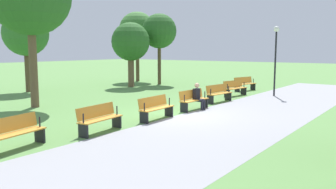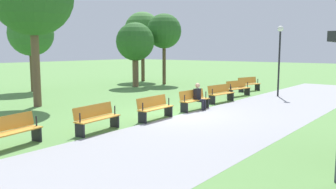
{
  "view_description": "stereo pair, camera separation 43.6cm",
  "coord_description": "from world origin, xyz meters",
  "px_view_note": "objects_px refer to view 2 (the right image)",
  "views": [
    {
      "loc": [
        11.74,
        8.12,
        2.7
      ],
      "look_at": [
        0.0,
        -0.5,
        0.8
      ],
      "focal_mm": 37.17,
      "sensor_mm": 36.0,
      "label": 1
    },
    {
      "loc": [
        11.48,
        8.47,
        2.7
      ],
      "look_at": [
        0.0,
        -0.5,
        0.8
      ],
      "focal_mm": 37.17,
      "sensor_mm": 36.0,
      "label": 2
    }
  ],
  "objects_px": {
    "bench_1": "(238,88)",
    "lamp_post": "(280,48)",
    "bench_0": "(249,84)",
    "bench_5": "(97,118)",
    "bench_4": "(155,107)",
    "tree_2": "(31,34)",
    "bench_6": "(11,131)",
    "tree_1": "(135,42)",
    "tree_4": "(143,30)",
    "bench_3": "(194,99)",
    "tree_3": "(164,31)",
    "person_seated": "(199,96)",
    "bench_2": "(221,93)"
  },
  "relations": [
    {
      "from": "bench_6",
      "to": "tree_1",
      "type": "xyz_separation_m",
      "value": [
        -13.71,
        -8.23,
        2.73
      ]
    },
    {
      "from": "bench_3",
      "to": "tree_1",
      "type": "height_order",
      "value": "tree_1"
    },
    {
      "from": "bench_4",
      "to": "bench_5",
      "type": "bearing_deg",
      "value": -6.05
    },
    {
      "from": "bench_2",
      "to": "person_seated",
      "type": "height_order",
      "value": "person_seated"
    },
    {
      "from": "bench_0",
      "to": "bench_3",
      "type": "height_order",
      "value": "same"
    },
    {
      "from": "tree_3",
      "to": "tree_2",
      "type": "bearing_deg",
      "value": -22.89
    },
    {
      "from": "bench_3",
      "to": "person_seated",
      "type": "bearing_deg",
      "value": 140.28
    },
    {
      "from": "bench_0",
      "to": "tree_4",
      "type": "distance_m",
      "value": 10.89
    },
    {
      "from": "tree_3",
      "to": "bench_3",
      "type": "bearing_deg",
      "value": 45.24
    },
    {
      "from": "bench_1",
      "to": "tree_4",
      "type": "height_order",
      "value": "tree_4"
    },
    {
      "from": "bench_3",
      "to": "bench_4",
      "type": "bearing_deg",
      "value": 2.02
    },
    {
      "from": "bench_3",
      "to": "bench_5",
      "type": "height_order",
      "value": "same"
    },
    {
      "from": "bench_5",
      "to": "lamp_post",
      "type": "bearing_deg",
      "value": 166.96
    },
    {
      "from": "bench_6",
      "to": "lamp_post",
      "type": "distance_m",
      "value": 15.22
    },
    {
      "from": "tree_2",
      "to": "tree_4",
      "type": "distance_m",
      "value": 9.79
    },
    {
      "from": "bench_2",
      "to": "bench_4",
      "type": "distance_m",
      "value": 5.47
    },
    {
      "from": "bench_4",
      "to": "tree_2",
      "type": "bearing_deg",
      "value": -101.95
    },
    {
      "from": "bench_2",
      "to": "lamp_post",
      "type": "bearing_deg",
      "value": 165.7
    },
    {
      "from": "bench_4",
      "to": "bench_1",
      "type": "bearing_deg",
      "value": -177.99
    },
    {
      "from": "bench_1",
      "to": "tree_1",
      "type": "height_order",
      "value": "tree_1"
    },
    {
      "from": "bench_4",
      "to": "tree_2",
      "type": "distance_m",
      "value": 12.59
    },
    {
      "from": "bench_1",
      "to": "lamp_post",
      "type": "relative_size",
      "value": 0.45
    },
    {
      "from": "bench_4",
      "to": "bench_3",
      "type": "bearing_deg",
      "value": 177.98
    },
    {
      "from": "lamp_post",
      "to": "tree_1",
      "type": "bearing_deg",
      "value": -83.14
    },
    {
      "from": "tree_1",
      "to": "tree_3",
      "type": "distance_m",
      "value": 2.84
    },
    {
      "from": "bench_3",
      "to": "tree_4",
      "type": "bearing_deg",
      "value": -126.84
    },
    {
      "from": "bench_6",
      "to": "tree_3",
      "type": "height_order",
      "value": "tree_3"
    },
    {
      "from": "tree_2",
      "to": "bench_5",
      "type": "bearing_deg",
      "value": 67.76
    },
    {
      "from": "bench_1",
      "to": "bench_3",
      "type": "distance_m",
      "value": 5.47
    },
    {
      "from": "bench_3",
      "to": "person_seated",
      "type": "xyz_separation_m",
      "value": [
        -0.17,
        0.15,
        0.16
      ]
    },
    {
      "from": "person_seated",
      "to": "tree_3",
      "type": "height_order",
      "value": "tree_3"
    },
    {
      "from": "person_seated",
      "to": "tree_2",
      "type": "height_order",
      "value": "tree_2"
    },
    {
      "from": "bench_6",
      "to": "tree_1",
      "type": "relative_size",
      "value": 0.39
    },
    {
      "from": "tree_3",
      "to": "lamp_post",
      "type": "height_order",
      "value": "tree_3"
    },
    {
      "from": "bench_0",
      "to": "bench_3",
      "type": "distance_m",
      "value": 8.19
    },
    {
      "from": "bench_3",
      "to": "bench_2",
      "type": "bearing_deg",
      "value": -173.95
    },
    {
      "from": "bench_1",
      "to": "bench_4",
      "type": "height_order",
      "value": "same"
    },
    {
      "from": "tree_4",
      "to": "lamp_post",
      "type": "distance_m",
      "value": 12.91
    },
    {
      "from": "bench_1",
      "to": "bench_2",
      "type": "distance_m",
      "value": 2.73
    },
    {
      "from": "bench_3",
      "to": "bench_0",
      "type": "bearing_deg",
      "value": -169.92
    },
    {
      "from": "bench_0",
      "to": "bench_2",
      "type": "distance_m",
      "value": 5.46
    },
    {
      "from": "bench_2",
      "to": "tree_4",
      "type": "xyz_separation_m",
      "value": [
        -6.38,
        -11.11,
        3.8
      ]
    },
    {
      "from": "bench_0",
      "to": "bench_5",
      "type": "xyz_separation_m",
      "value": [
        13.57,
        0.96,
        0.0
      ]
    },
    {
      "from": "bench_5",
      "to": "bench_6",
      "type": "distance_m",
      "value": 2.73
    },
    {
      "from": "bench_3",
      "to": "tree_1",
      "type": "xyz_separation_m",
      "value": [
        -5.54,
        -8.8,
        2.73
      ]
    },
    {
      "from": "tree_2",
      "to": "lamp_post",
      "type": "height_order",
      "value": "tree_2"
    },
    {
      "from": "bench_4",
      "to": "tree_3",
      "type": "height_order",
      "value": "tree_3"
    },
    {
      "from": "bench_2",
      "to": "tree_3",
      "type": "xyz_separation_m",
      "value": [
        -5.47,
        -8.08,
        3.58
      ]
    },
    {
      "from": "bench_0",
      "to": "bench_2",
      "type": "bearing_deg",
      "value": 24.22
    },
    {
      "from": "tree_3",
      "to": "bench_4",
      "type": "bearing_deg",
      "value": 37.09
    }
  ]
}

